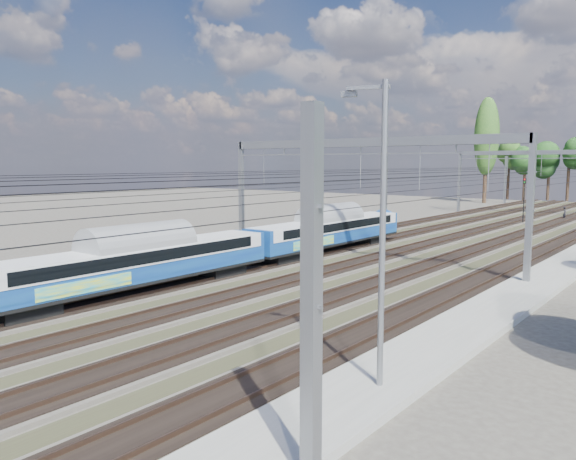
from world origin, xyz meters
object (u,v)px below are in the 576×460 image
Objects in this scene: emu_train at (132,256)px; lamp_post at (380,227)px; signal_near at (524,195)px; worker at (565,213)px.

lamp_post is at bearing -10.50° from emu_train.
signal_near reaches higher than emu_train.
lamp_post reaches higher than worker.
worker is 63.97m from lamp_post.
emu_train is 5.77× the size of lamp_post.
signal_near reaches higher than worker.
lamp_post is (10.92, -54.88, 1.85)m from signal_near.
signal_near is 0.56× the size of lamp_post.
lamp_post reaches higher than emu_train.
signal_near is at bearing 84.86° from lamp_post.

